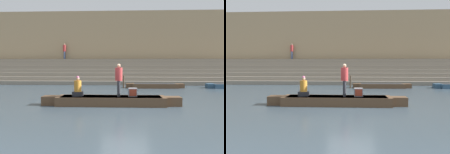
# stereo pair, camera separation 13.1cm
# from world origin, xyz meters

# --- Properties ---
(ground_plane) EXTENTS (120.00, 120.00, 0.00)m
(ground_plane) POSITION_xyz_m (0.00, 0.00, 0.00)
(ground_plane) COLOR #3D4C56
(ghat_steps) EXTENTS (36.00, 4.35, 2.64)m
(ghat_steps) POSITION_xyz_m (0.00, 12.52, 0.94)
(ghat_steps) COLOR gray
(ghat_steps) RESTS_ON ground
(back_wall) EXTENTS (34.20, 1.28, 8.16)m
(back_wall) POSITION_xyz_m (0.00, 14.66, 4.05)
(back_wall) COLOR tan
(back_wall) RESTS_ON ground
(rowboat_main) EXTENTS (6.93, 1.28, 0.45)m
(rowboat_main) POSITION_xyz_m (-0.72, -0.43, 0.24)
(rowboat_main) COLOR brown
(rowboat_main) RESTS_ON ground
(person_standing) EXTENTS (0.36, 0.36, 1.63)m
(person_standing) POSITION_xyz_m (-0.33, -0.39, 1.38)
(person_standing) COLOR #28282D
(person_standing) RESTS_ON rowboat_main
(person_rowing) EXTENTS (0.51, 0.40, 1.02)m
(person_rowing) POSITION_xyz_m (-2.40, -0.43, 0.84)
(person_rowing) COLOR #28282D
(person_rowing) RESTS_ON rowboat_main
(tv_set) EXTENTS (0.43, 0.43, 0.42)m
(tv_set) POSITION_xyz_m (0.37, -0.38, 0.65)
(tv_set) COLOR slate
(tv_set) RESTS_ON rowboat_main
(moored_boat_shore) EXTENTS (4.97, 1.24, 0.38)m
(moored_boat_shore) POSITION_xyz_m (2.68, 7.66, 0.20)
(moored_boat_shore) COLOR brown
(moored_boat_shore) RESTS_ON ground
(mooring_post) EXTENTS (0.14, 0.14, 1.08)m
(mooring_post) POSITION_xyz_m (-0.02, 7.27, 0.54)
(mooring_post) COLOR #473828
(mooring_post) RESTS_ON ground
(person_on_steps) EXTENTS (0.35, 0.35, 1.78)m
(person_on_steps) POSITION_xyz_m (-6.78, 13.76, 3.67)
(person_on_steps) COLOR #3D4C75
(person_on_steps) RESTS_ON ghat_steps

